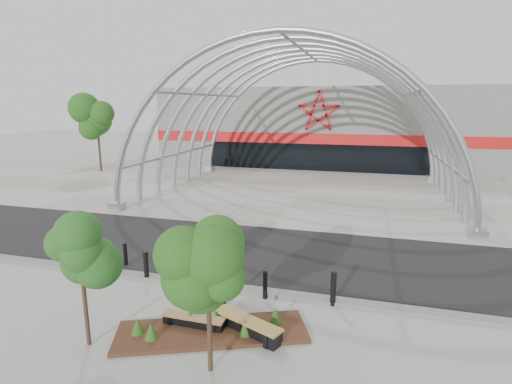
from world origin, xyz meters
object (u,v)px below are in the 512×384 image
street_tree_0 (80,257)px  bench_1 (247,327)px  bench_0 (194,322)px  bollard_2 (265,285)px  street_tree_1 (208,273)px

street_tree_0 → bench_1: (4.02, 1.64, -2.32)m
bench_1 → bench_0: bearing=-175.3°
bench_0 → bollard_2: size_ratio=1.98×
street_tree_0 → street_tree_1: size_ratio=0.99×
bench_0 → bench_1: 1.60m
bollard_2 → bench_0: bearing=-123.5°
bollard_2 → street_tree_0: bearing=-135.9°
street_tree_0 → bench_0: (2.43, 1.51, -2.36)m
bench_0 → bollard_2: bearing=56.5°
street_tree_1 → bench_1: street_tree_1 is taller
street_tree_0 → street_tree_1: bearing=-1.7°
street_tree_1 → bench_0: street_tree_1 is taller
bench_1 → bollard_2: size_ratio=2.34×
bench_0 → bollard_2: 2.82m
bollard_2 → street_tree_1: bearing=-95.4°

